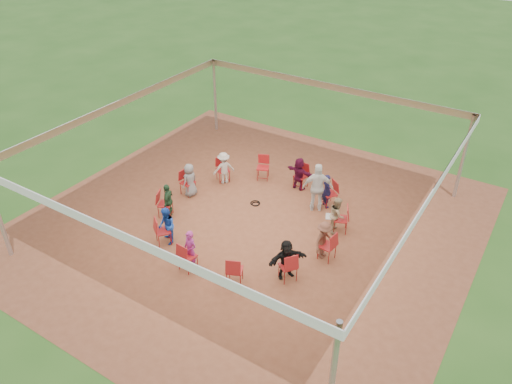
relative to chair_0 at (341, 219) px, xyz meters
The scene contains 28 objects.
ground 2.79m from the chair_0, 156.07° to the right, with size 80.00×80.00×0.00m, color #275119.
dirt_patch 2.79m from the chair_0, 156.07° to the right, with size 13.00×13.00×0.00m, color brown.
tent 3.36m from the chair_0, 156.07° to the right, with size 10.33×10.33×3.00m.
chair_0 is the anchor object (origin of this frame).
chair_1 1.43m from the chair_0, 128.93° to the left, with size 0.42×0.44×0.90m, color maroon, non-canonical shape.
chair_2 2.76m from the chair_0, 143.93° to the left, with size 0.42×0.44×0.90m, color maroon, non-canonical shape.
chair_3 3.90m from the chair_0, 158.93° to the left, with size 0.42×0.44×0.90m, color maroon, non-canonical shape.
chair_4 4.77m from the chair_0, behind, with size 0.42×0.44×0.90m, color maroon, non-canonical shape.
chair_5 5.32m from the chair_0, behind, with size 0.42×0.44×0.90m, color maroon, non-canonical shape.
chair_6 5.51m from the chair_0, 156.07° to the right, with size 0.42×0.44×0.90m, color maroon, non-canonical shape.
chair_7 5.32m from the chair_0, 141.07° to the right, with size 0.42×0.44×0.90m, color maroon, non-canonical shape.
chair_8 4.77m from the chair_0, 126.07° to the right, with size 0.42×0.44×0.90m, color maroon, non-canonical shape.
chair_9 3.90m from the chair_0, 111.07° to the right, with size 0.42×0.44×0.90m, color maroon, non-canonical shape.
chair_10 2.76m from the chair_0, 96.07° to the right, with size 0.42×0.44×0.90m, color maroon, non-canonical shape.
chair_11 1.43m from the chair_0, 81.07° to the right, with size 0.42×0.44×0.90m, color maroon, non-canonical shape.
person_seated_0 0.19m from the chair_0, 156.07° to the right, with size 0.57×0.33×1.18m, color #947D5B.
person_seated_1 1.41m from the chair_0, 133.68° to the left, with size 0.43×0.28×1.18m, color #161539.
person_seated_2 2.70m from the chair_0, 146.13° to the left, with size 1.10×0.41×1.18m, color #450B23.
person_seated_3 4.67m from the chair_0, behind, with size 0.76×0.38×1.18m, color #ADA497.
person_seated_4 5.21m from the chair_0, behind, with size 0.58×0.32×1.18m, color slate.
person_seated_5 5.39m from the chair_0, 156.07° to the right, with size 0.69×0.35×1.18m, color #234529.
person_seated_6 5.21m from the chair_0, 141.41° to the right, with size 0.57×0.33×1.18m, color #1944AA.
person_seated_7 4.67m from the chair_0, 126.81° to the right, with size 0.43×0.28×1.18m, color #992779.
person_seated_8 2.70m from the chair_0, 98.28° to the right, with size 1.10×0.41×1.18m, color black.
person_seated_9 1.41m from the chair_0, 85.82° to the right, with size 0.76×0.38×1.18m, color brown.
standing_person 1.36m from the chair_0, 149.74° to the left, with size 0.98×0.50×1.68m, color silver.
cable_coil 3.01m from the chair_0, behind, with size 0.37×0.37×0.03m.
laptop 0.30m from the chair_0, 156.07° to the right, with size 0.38×0.42×0.23m.
Camera 1 is at (6.94, -10.65, 9.23)m, focal length 35.00 mm.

